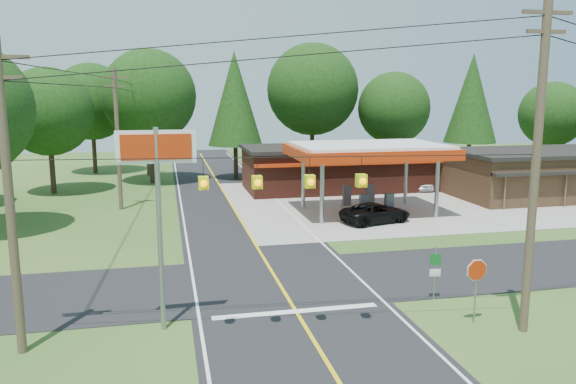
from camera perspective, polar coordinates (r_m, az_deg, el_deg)
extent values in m
plane|color=#2B501C|center=(25.43, -1.04, -9.10)|extent=(120.00, 120.00, 0.00)
cube|color=black|center=(25.43, -1.04, -9.08)|extent=(8.00, 120.00, 0.02)
cube|color=black|center=(25.43, -1.04, -9.07)|extent=(70.00, 7.00, 0.02)
cube|color=yellow|center=(25.42, -1.04, -9.05)|extent=(0.15, 110.00, 0.00)
cylinder|color=gray|center=(35.96, 3.48, 0.03)|extent=(0.28, 0.28, 4.20)
cylinder|color=gray|center=(40.73, 1.56, 1.22)|extent=(0.28, 0.28, 4.20)
cylinder|color=gray|center=(38.89, 14.90, 0.47)|extent=(0.28, 0.28, 4.20)
cylinder|color=gray|center=(43.33, 11.89, 1.55)|extent=(0.28, 0.28, 4.20)
cube|color=#B12909|center=(39.25, 8.16, 4.10)|extent=(10.60, 7.40, 0.70)
cube|color=white|center=(39.21, 8.17, 4.69)|extent=(10.00, 7.00, 0.25)
cube|color=#9E9B93|center=(38.25, 8.94, -2.48)|extent=(3.20, 0.90, 0.22)
cube|color=#3F3F44|center=(37.77, 7.70, -1.33)|extent=(0.55, 0.45, 1.50)
cube|color=#3F3F44|center=(38.42, 10.23, -1.21)|extent=(0.55, 0.45, 1.50)
cube|color=#9E9B93|center=(41.55, 7.15, -1.43)|extent=(3.20, 0.90, 0.22)
cube|color=#3F3F44|center=(41.11, 5.99, -0.37)|extent=(0.55, 0.45, 1.50)
cube|color=#3F3F44|center=(41.70, 8.34, -0.27)|extent=(0.55, 0.45, 1.50)
cube|color=#4D1F16|center=(49.27, 5.12, 2.31)|extent=(16.00, 7.00, 3.50)
cube|color=black|center=(49.05, 5.15, 4.51)|extent=(16.40, 7.40, 0.30)
cube|color=#B12909|center=(45.75, 6.49, 2.90)|extent=(16.00, 0.50, 0.25)
cube|color=#372316|center=(51.74, 26.99, 1.63)|extent=(20.00, 8.00, 3.50)
cube|color=black|center=(51.54, 27.16, 3.72)|extent=(20.40, 8.40, 0.30)
cylinder|color=#473828|center=(20.73, 23.82, 2.01)|extent=(0.30, 0.30, 11.50)
cube|color=#473828|center=(20.73, 24.87, 16.24)|extent=(1.80, 0.12, 0.12)
cube|color=#473828|center=(20.66, 24.74, 14.59)|extent=(1.40, 0.12, 0.12)
cylinder|color=#473828|center=(19.46, -26.44, -0.90)|extent=(0.30, 0.30, 10.00)
cylinder|color=#473828|center=(41.83, -16.91, 5.03)|extent=(0.30, 0.30, 10.00)
cube|color=#473828|center=(41.71, -17.23, 11.06)|extent=(1.80, 0.12, 0.12)
cube|color=#473828|center=(41.70, -17.18, 10.23)|extent=(1.40, 0.12, 0.12)
cylinder|color=#473828|center=(58.70, -14.18, 6.23)|extent=(0.30, 0.30, 9.50)
cube|color=#C6D30B|center=(18.12, -8.58, 0.91)|extent=(0.32, 0.32, 0.42)
cube|color=#C6D30B|center=(18.11, -3.17, 1.01)|extent=(0.32, 0.32, 0.42)
cube|color=#C6D30B|center=(18.27, 2.21, 1.09)|extent=(0.32, 0.32, 0.42)
cube|color=#C6D30B|center=(18.57, 7.44, 1.16)|extent=(0.32, 0.32, 0.42)
cylinder|color=#332316|center=(50.83, -22.81, 2.07)|extent=(0.44, 0.44, 3.96)
sphere|color=black|center=(50.45, -23.19, 7.51)|extent=(7.26, 7.26, 7.26)
cylinder|color=#332316|center=(53.91, -13.69, 3.37)|extent=(0.44, 0.44, 4.68)
sphere|color=black|center=(53.58, -13.94, 9.45)|extent=(8.58, 8.58, 8.58)
cylinder|color=#332316|center=(55.32, -5.34, 3.58)|extent=(0.44, 0.44, 4.32)
cone|color=black|center=(54.97, -5.43, 9.43)|extent=(5.28, 5.28, 9.00)
cylinder|color=#332316|center=(57.77, 2.45, 4.25)|extent=(0.44, 0.44, 5.04)
sphere|color=black|center=(57.47, 2.50, 10.37)|extent=(9.24, 9.24, 9.24)
cylinder|color=#332316|center=(58.52, 10.57, 3.63)|extent=(0.44, 0.44, 3.96)
sphere|color=black|center=(58.19, 10.72, 8.37)|extent=(7.26, 7.26, 7.26)
cylinder|color=#332316|center=(61.18, 17.87, 3.76)|extent=(0.44, 0.44, 4.32)
cone|color=black|center=(60.87, 18.16, 9.04)|extent=(5.28, 5.28, 9.00)
cylinder|color=#332316|center=(64.00, 24.97, 3.24)|extent=(0.44, 0.44, 3.60)
sphere|color=black|center=(63.70, 25.27, 7.17)|extent=(6.60, 6.60, 6.60)
cylinder|color=#332316|center=(62.30, -19.07, 3.80)|extent=(0.44, 0.44, 4.32)
sphere|color=black|center=(62.00, -19.35, 8.65)|extent=(7.92, 7.92, 7.92)
imported|color=black|center=(36.87, 8.91, -2.12)|extent=(5.74, 5.74, 1.30)
imported|color=white|center=(50.16, 13.44, 0.91)|extent=(4.35, 4.35, 1.23)
cylinder|color=gray|center=(20.01, -12.90, -3.91)|extent=(0.18, 0.18, 7.20)
cube|color=white|center=(19.52, -13.24, 4.48)|extent=(2.68, 0.12, 1.13)
cube|color=#B12909|center=(19.47, -13.24, 4.47)|extent=(2.36, 0.10, 0.87)
cylinder|color=gray|center=(21.85, 18.50, -9.68)|extent=(0.07, 0.07, 2.32)
cylinder|color=gray|center=(23.77, 14.67, -8.01)|extent=(0.06, 0.06, 2.22)
cube|color=#0C591E|center=(23.56, 14.77, -6.65)|extent=(0.45, 0.10, 0.45)
cube|color=white|center=(23.72, 14.71, -7.93)|extent=(0.45, 0.10, 0.30)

